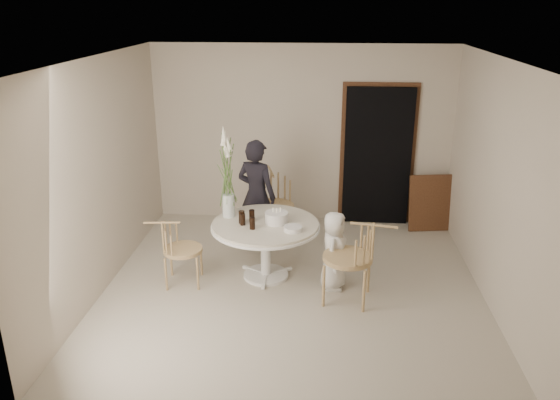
# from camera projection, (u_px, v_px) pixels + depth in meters

# --- Properties ---
(ground) EXTENTS (4.50, 4.50, 0.00)m
(ground) POSITION_uv_depth(u_px,v_px,m) (292.00, 287.00, 6.62)
(ground) COLOR #BBB6A0
(ground) RESTS_ON ground
(room_shell) EXTENTS (4.50, 4.50, 4.50)m
(room_shell) POSITION_uv_depth(u_px,v_px,m) (294.00, 159.00, 6.06)
(room_shell) COLOR silver
(room_shell) RESTS_ON ground
(doorway) EXTENTS (1.00, 0.10, 2.10)m
(doorway) POSITION_uv_depth(u_px,v_px,m) (377.00, 157.00, 8.22)
(doorway) COLOR black
(doorway) RESTS_ON ground
(door_trim) EXTENTS (1.12, 0.03, 2.22)m
(door_trim) POSITION_uv_depth(u_px,v_px,m) (377.00, 153.00, 8.24)
(door_trim) COLOR brown
(door_trim) RESTS_ON ground
(table) EXTENTS (1.33, 1.33, 0.73)m
(table) POSITION_uv_depth(u_px,v_px,m) (265.00, 231.00, 6.67)
(table) COLOR white
(table) RESTS_ON ground
(picture_frame) EXTENTS (0.66, 0.28, 0.84)m
(picture_frame) POSITION_uv_depth(u_px,v_px,m) (430.00, 203.00, 8.16)
(picture_frame) COLOR brown
(picture_frame) RESTS_ON ground
(chair_far) EXTENTS (0.64, 0.67, 1.00)m
(chair_far) POSITION_uv_depth(u_px,v_px,m) (272.00, 196.00, 7.78)
(chair_far) COLOR tan
(chair_far) RESTS_ON ground
(chair_right) EXTENTS (0.64, 0.61, 0.98)m
(chair_right) POSITION_uv_depth(u_px,v_px,m) (360.00, 251.00, 6.11)
(chair_right) COLOR tan
(chair_right) RESTS_ON ground
(chair_left) EXTENTS (0.52, 0.49, 0.82)m
(chair_left) POSITION_uv_depth(u_px,v_px,m) (173.00, 243.00, 6.55)
(chair_left) COLOR tan
(chair_left) RESTS_ON ground
(girl) EXTENTS (0.67, 0.57, 1.56)m
(girl) POSITION_uv_depth(u_px,v_px,m) (257.00, 196.00, 7.41)
(girl) COLOR black
(girl) RESTS_ON ground
(boy) EXTENTS (0.38, 0.52, 0.97)m
(boy) POSITION_uv_depth(u_px,v_px,m) (334.00, 251.00, 6.46)
(boy) COLOR white
(boy) RESTS_ON ground
(birthday_cake) EXTENTS (0.28, 0.28, 0.19)m
(birthday_cake) POSITION_uv_depth(u_px,v_px,m) (276.00, 218.00, 6.61)
(birthday_cake) COLOR white
(birthday_cake) RESTS_ON table
(cola_tumbler_a) EXTENTS (0.10, 0.10, 0.16)m
(cola_tumbler_a) POSITION_uv_depth(u_px,v_px,m) (242.00, 217.00, 6.59)
(cola_tumbler_a) COLOR black
(cola_tumbler_a) RESTS_ON table
(cola_tumbler_b) EXTENTS (0.09, 0.09, 0.14)m
(cola_tumbler_b) POSITION_uv_depth(u_px,v_px,m) (252.00, 223.00, 6.43)
(cola_tumbler_b) COLOR black
(cola_tumbler_b) RESTS_ON table
(cola_tumbler_c) EXTENTS (0.07, 0.07, 0.14)m
(cola_tumbler_c) POSITION_uv_depth(u_px,v_px,m) (243.00, 219.00, 6.55)
(cola_tumbler_c) COLOR black
(cola_tumbler_c) RESTS_ON table
(cola_tumbler_d) EXTENTS (0.07, 0.07, 0.15)m
(cola_tumbler_d) POSITION_uv_depth(u_px,v_px,m) (252.00, 216.00, 6.65)
(cola_tumbler_d) COLOR black
(cola_tumbler_d) RESTS_ON table
(plate_stack) EXTENTS (0.27, 0.27, 0.05)m
(plate_stack) POSITION_uv_depth(u_px,v_px,m) (293.00, 229.00, 6.40)
(plate_stack) COLOR silver
(plate_stack) RESTS_ON table
(flower_vase) EXTENTS (0.16, 0.16, 1.15)m
(flower_vase) POSITION_uv_depth(u_px,v_px,m) (228.00, 177.00, 6.66)
(flower_vase) COLOR silver
(flower_vase) RESTS_ON table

